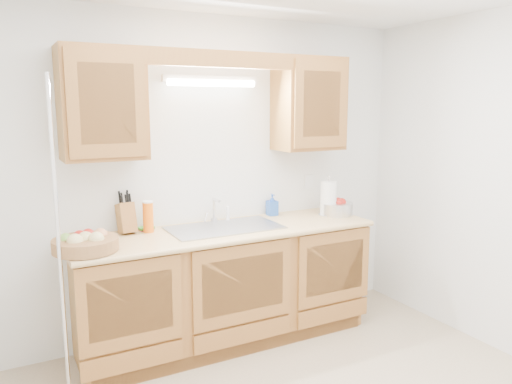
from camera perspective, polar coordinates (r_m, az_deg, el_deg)
room at (r=2.68m, az=6.99°, el=-2.39°), size 3.52×3.50×2.50m
base_cabinets at (r=3.92m, az=-3.51°, el=-10.70°), size 2.20×0.60×0.86m
countertop at (r=3.77m, az=-3.49°, el=-4.50°), size 2.30×0.63×0.04m
upper_cabinet_left at (r=3.54m, az=-17.19°, el=9.60°), size 0.55×0.33×0.75m
upper_cabinet_right at (r=4.19m, az=6.05°, el=9.96°), size 0.55×0.33×0.75m
valance at (r=3.67m, az=-3.74°, el=14.93°), size 2.20×0.05×0.12m
fluorescent_fixture at (r=3.87m, az=-5.12°, el=12.53°), size 0.76×0.08×0.08m
sink at (r=3.80m, az=-3.61°, el=-5.19°), size 0.84×0.46×0.36m
wire_shelf_pole at (r=3.20m, az=-21.60°, el=-5.60°), size 0.03×0.03×2.00m
outlet_plate at (r=4.44m, az=6.05°, el=1.20°), size 0.08×0.01×0.12m
fruit_basket at (r=3.36m, az=-18.92°, el=-5.49°), size 0.51×0.51×0.13m
knife_block at (r=3.74m, az=-14.62°, el=-2.82°), size 0.12×0.19×0.32m
orange_canister at (r=3.72m, az=-12.23°, el=-2.76°), size 0.09×0.09×0.23m
soap_bottle at (r=4.20m, az=1.86°, el=-1.45°), size 0.08×0.09×0.18m
sponge at (r=3.82m, az=-12.51°, el=-4.08°), size 0.13×0.10×0.02m
paper_towel at (r=4.22m, az=8.28°, el=-0.76°), size 0.18×0.18×0.34m
apple_bowl at (r=4.27m, az=9.18°, el=-1.77°), size 0.35×0.35×0.14m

